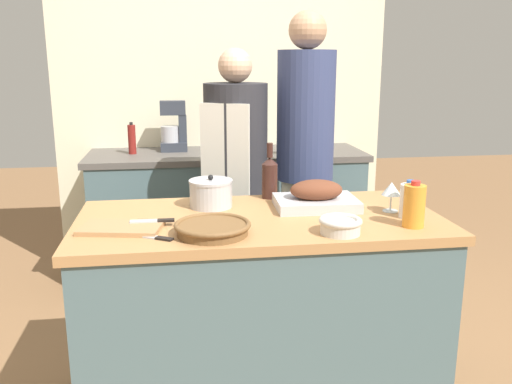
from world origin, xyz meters
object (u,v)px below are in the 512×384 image
roasting_pan (316,197)px  knife_bread (154,221)px  milk_jug (410,201)px  person_cook_aproned (236,179)px  person_cook_guest (305,155)px  wine_bottle_green (270,177)px  stock_pot (211,193)px  condiment_bottle_short (285,140)px  condiment_bottle_extra (132,139)px  wine_glass_left (391,189)px  knife_paring (153,237)px  condiment_bottle_tall (306,143)px  mixing_bowl (340,225)px  knife_chef (132,221)px  stand_mixer (174,130)px  juice_jug (414,206)px  cutting_board (121,228)px  wicker_basket (213,228)px

roasting_pan → knife_bread: bearing=-166.6°
milk_jug → person_cook_aproned: size_ratio=0.10×
person_cook_guest → wine_bottle_green: bearing=-110.3°
stock_pot → condiment_bottle_short: bearing=64.0°
person_cook_aproned → knife_bread: bearing=-89.0°
milk_jug → knife_bread: milk_jug is taller
person_cook_aproned → stock_pot: bearing=-79.4°
condiment_bottle_extra → wine_glass_left: bearing=-51.3°
wine_bottle_green → roasting_pan: bearing=-49.8°
roasting_pan → condiment_bottle_short: size_ratio=1.79×
knife_paring → condiment_bottle_tall: 1.80m
mixing_bowl → condiment_bottle_tall: bearing=81.3°
knife_bread → condiment_bottle_tall: 1.68m
stock_pot → wine_glass_left: stock_pot is taller
condiment_bottle_short → milk_jug: bearing=-80.7°
knife_chef → stand_mixer: stand_mixer is taller
wine_bottle_green → knife_chef: 0.70m
stock_pot → milk_jug: 0.85m
person_cook_guest → condiment_bottle_extra: bearing=155.4°
condiment_bottle_tall → juice_jug: bearing=-87.4°
cutting_board → milk_jug: 1.17m
juice_jug → wine_glass_left: size_ratio=1.42×
knife_chef → knife_paring: bearing=-67.5°
stand_mixer → person_cook_guest: bearing=-45.9°
wicker_basket → juice_jug: (0.79, -0.01, 0.06)m
wine_bottle_green → condiment_bottle_extra: size_ratio=1.25×
roasting_pan → wine_glass_left: 0.32m
roasting_pan → knife_bread: 0.72m
knife_bread → stock_pot: bearing=46.3°
wicker_basket → condiment_bottle_short: bearing=69.3°
juice_jug → knife_bread: 1.03m
knife_chef → condiment_bottle_short: condiment_bottle_short is taller
mixing_bowl → knife_paring: size_ratio=0.99×
wine_glass_left → person_cook_aproned: 1.00m
cutting_board → condiment_bottle_extra: size_ratio=1.59×
condiment_bottle_short → person_cook_guest: (0.01, -0.52, -0.01)m
milk_jug → stock_pot: bearing=160.2°
cutting_board → condiment_bottle_tall: bearing=53.1°
milk_jug → stand_mixer: stand_mixer is taller
wicker_basket → person_cook_guest: (0.60, 1.03, 0.09)m
knife_bread → milk_jug: bearing=-2.0°
wine_glass_left → condiment_bottle_short: (-0.20, 1.34, 0.03)m
roasting_pan → stock_pot: size_ratio=1.88×
person_cook_guest → roasting_pan: bearing=-90.2°
roasting_pan → knife_chef: (-0.79, -0.10, -0.05)m
condiment_bottle_extra → person_cook_aproned: person_cook_aproned is taller
condiment_bottle_tall → condiment_bottle_short: (-0.13, 0.03, 0.02)m
wine_bottle_green → stand_mixer: size_ratio=0.77×
stock_pot → milk_jug: (0.80, -0.29, 0.01)m
mixing_bowl → condiment_bottle_extra: condiment_bottle_extra is taller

